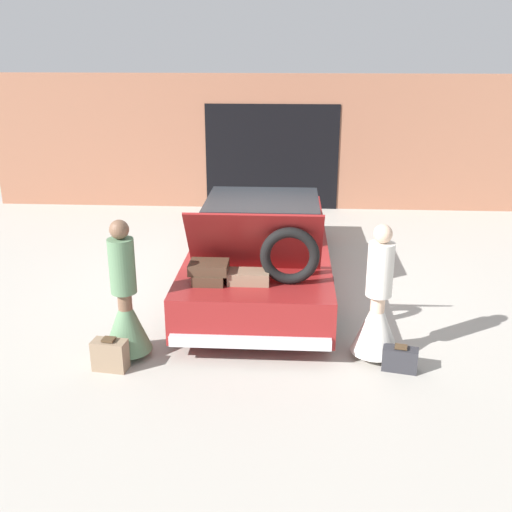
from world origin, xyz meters
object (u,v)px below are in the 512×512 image
(suitcase_beside_left_person, at_px, (110,355))
(car, at_px, (261,247))
(person_left, at_px, (126,309))
(person_right, at_px, (377,312))
(suitcase_beside_right_person, at_px, (400,359))

(suitcase_beside_left_person, bearing_deg, car, 60.18)
(car, distance_m, person_left, 2.72)
(person_left, relative_size, person_right, 1.03)
(car, xyz_separation_m, person_right, (1.40, -2.19, 0.01))
(suitcase_beside_left_person, distance_m, suitcase_beside_right_person, 3.16)
(person_right, height_order, suitcase_beside_left_person, person_right)
(person_right, bearing_deg, person_left, 88.93)
(car, xyz_separation_m, suitcase_beside_right_person, (1.64, -2.48, -0.42))
(person_right, distance_m, suitcase_beside_right_person, 0.57)
(person_right, bearing_deg, suitcase_beside_left_person, 95.02)
(car, height_order, person_right, car)
(car, relative_size, person_left, 3.06)
(person_left, xyz_separation_m, suitcase_beside_right_person, (3.04, -0.15, -0.44))
(car, height_order, suitcase_beside_left_person, car)
(car, relative_size, person_right, 3.13)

